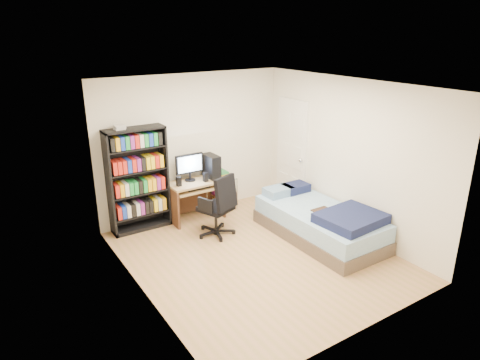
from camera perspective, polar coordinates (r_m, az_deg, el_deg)
room at (r=5.95m, az=2.45°, el=0.45°), size 3.58×4.08×2.58m
media_shelf at (r=7.15m, az=-13.48°, el=0.19°), size 0.97×0.32×1.80m
computer_desk at (r=7.53m, az=-5.53°, el=-0.44°), size 0.93×0.54×1.17m
office_chair at (r=6.95m, az=-2.95°, el=-4.83°), size 0.80×0.80×1.04m
wire_cart at (r=7.81m, az=-2.43°, el=-0.64°), size 0.49×0.37×0.76m
bed at (r=6.99m, az=10.68°, el=-5.52°), size 1.08×2.16×0.62m
door at (r=8.05m, az=6.91°, el=3.61°), size 0.12×0.80×2.00m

